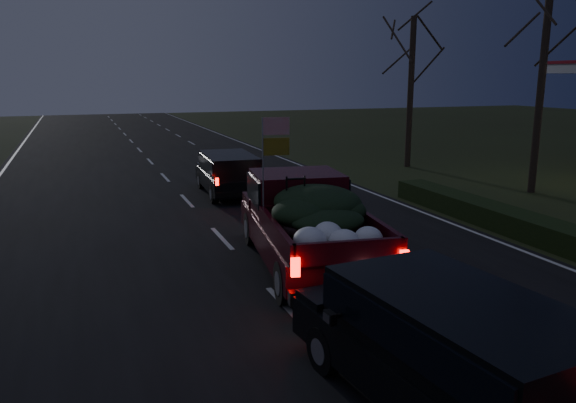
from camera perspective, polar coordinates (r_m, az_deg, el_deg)
name	(u,v)px	position (r m, az deg, el deg)	size (l,w,h in m)	color
ground	(287,309)	(10.71, -0.08, -10.90)	(120.00, 120.00, 0.00)	black
road_asphalt	(287,309)	(10.71, -0.08, -10.85)	(14.00, 120.00, 0.02)	black
hedge_row	(507,220)	(17.07, 21.39, -1.76)	(1.00, 10.00, 0.60)	black
bare_tree_mid	(548,16)	(22.84, 24.89, 16.68)	(3.60, 3.60, 8.50)	black
bare_tree_far	(412,56)	(27.62, 12.51, 14.27)	(3.60, 3.60, 7.00)	black
pickup_truck	(307,217)	(12.75, 1.98, -1.63)	(2.99, 6.05, 3.05)	#3E0811
lead_suv	(229,170)	(20.67, -6.04, 3.21)	(2.03, 4.39, 1.23)	black
rear_suv	(454,343)	(7.49, 16.48, -13.61)	(2.51, 4.89, 1.36)	black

